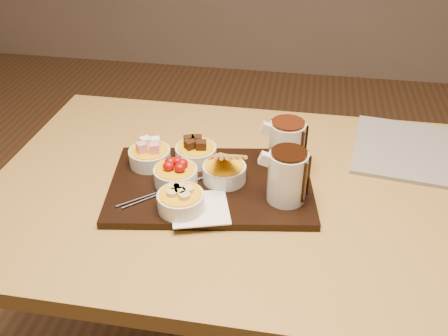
% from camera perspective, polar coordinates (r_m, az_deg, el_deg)
% --- Properties ---
extents(dining_table, '(1.20, 0.80, 0.75)m').
position_cam_1_polar(dining_table, '(1.22, 2.41, -5.92)').
color(dining_table, '#A17E3C').
rests_on(dining_table, ground).
extents(serving_board, '(0.50, 0.37, 0.02)m').
position_cam_1_polar(serving_board, '(1.15, -1.47, -1.97)').
color(serving_board, black).
rests_on(serving_board, dining_table).
extents(napkin, '(0.15, 0.15, 0.00)m').
position_cam_1_polar(napkin, '(1.06, -2.76, -4.63)').
color(napkin, white).
rests_on(napkin, serving_board).
extents(bowl_marshmallows, '(0.10, 0.10, 0.04)m').
position_cam_1_polar(bowl_marshmallows, '(1.21, -8.47, 1.26)').
color(bowl_marshmallows, beige).
rests_on(bowl_marshmallows, serving_board).
extents(bowl_cake, '(0.10, 0.10, 0.04)m').
position_cam_1_polar(bowl_cake, '(1.21, -3.23, 1.60)').
color(bowl_cake, beige).
rests_on(bowl_cake, serving_board).
extents(bowl_strawberries, '(0.10, 0.10, 0.04)m').
position_cam_1_polar(bowl_strawberries, '(1.14, -5.54, -0.93)').
color(bowl_strawberries, beige).
rests_on(bowl_strawberries, serving_board).
extents(bowl_biscotti, '(0.10, 0.10, 0.04)m').
position_cam_1_polar(bowl_biscotti, '(1.14, 0.03, -0.55)').
color(bowl_biscotti, beige).
rests_on(bowl_biscotti, serving_board).
extents(bowl_bananas, '(0.10, 0.10, 0.04)m').
position_cam_1_polar(bowl_bananas, '(1.06, -4.96, -3.86)').
color(bowl_bananas, beige).
rests_on(bowl_bananas, serving_board).
extents(pitcher_dark_chocolate, '(0.10, 0.10, 0.11)m').
position_cam_1_polar(pitcher_dark_chocolate, '(1.07, 7.23, -1.03)').
color(pitcher_dark_chocolate, silver).
rests_on(pitcher_dark_chocolate, serving_board).
extents(pitcher_milk_chocolate, '(0.10, 0.10, 0.11)m').
position_cam_1_polar(pitcher_milk_chocolate, '(1.18, 7.15, 2.56)').
color(pitcher_milk_chocolate, silver).
rests_on(pitcher_milk_chocolate, serving_board).
extents(fondue_skewers, '(0.19, 0.22, 0.01)m').
position_cam_1_polar(fondue_skewers, '(1.13, -6.13, -2.29)').
color(fondue_skewers, silver).
rests_on(fondue_skewers, serving_board).
extents(newspaper, '(0.41, 0.34, 0.01)m').
position_cam_1_polar(newspaper, '(1.38, 22.42, 1.59)').
color(newspaper, beige).
rests_on(newspaper, dining_table).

